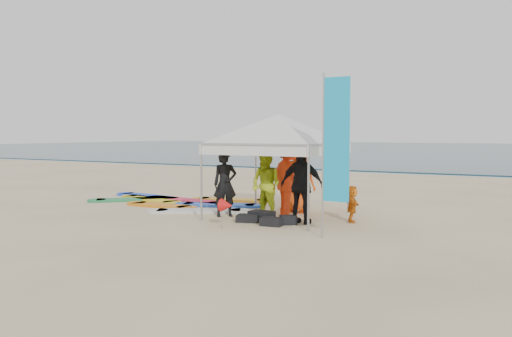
{
  "coord_description": "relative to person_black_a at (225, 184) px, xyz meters",
  "views": [
    {
      "loc": [
        6.01,
        -7.57,
        2.01
      ],
      "look_at": [
        0.55,
        2.6,
        1.2
      ],
      "focal_mm": 35.0,
      "sensor_mm": 36.0,
      "label": 1
    }
  ],
  "objects": [
    {
      "name": "ground",
      "position": [
        0.33,
        -2.64,
        -0.79
      ],
      "size": [
        120.0,
        120.0,
        0.0
      ],
      "primitive_type": "plane",
      "color": "beige",
      "rests_on": "ground"
    },
    {
      "name": "marker_pennant",
      "position": [
        0.86,
        -1.33,
        -0.29
      ],
      "size": [
        0.28,
        0.28,
        0.64
      ],
      "color": "#A5A5A8",
      "rests_on": "ground"
    },
    {
      "name": "surfboard_spread",
      "position": [
        -2.44,
        1.34,
        -0.75
      ],
      "size": [
        5.28,
        3.51,
        0.07
      ],
      "color": "yellow",
      "rests_on": "ground"
    },
    {
      "name": "person_orange_a",
      "position": [
        1.41,
        0.6,
        0.16
      ],
      "size": [
        1.41,
        1.31,
        1.9
      ],
      "primitive_type": "imported",
      "rotation": [
        0.0,
        0.0,
        2.48
      ],
      "color": "#FD3E16",
      "rests_on": "ground"
    },
    {
      "name": "person_black_a",
      "position": [
        0.0,
        0.0,
        0.0
      ],
      "size": [
        0.68,
        0.67,
        1.58
      ],
      "primitive_type": "imported",
      "rotation": [
        0.0,
        0.0,
        0.77
      ],
      "color": "black",
      "rests_on": "ground"
    },
    {
      "name": "ocean",
      "position": [
        0.33,
        57.36,
        -0.75
      ],
      "size": [
        160.0,
        84.0,
        0.08
      ],
      "primitive_type": "cube",
      "color": "#0C2633",
      "rests_on": "ground"
    },
    {
      "name": "person_seated",
      "position": [
        2.96,
        0.69,
        -0.37
      ],
      "size": [
        0.52,
        0.81,
        0.84
      ],
      "primitive_type": "imported",
      "rotation": [
        0.0,
        0.0,
        1.95
      ],
      "color": "orange",
      "rests_on": "ground"
    },
    {
      "name": "shoreline_foam",
      "position": [
        0.33,
        15.56,
        -0.79
      ],
      "size": [
        160.0,
        1.2,
        0.01
      ],
      "primitive_type": "cube",
      "color": "silver",
      "rests_on": "ground"
    },
    {
      "name": "person_orange_b",
      "position": [
        1.3,
        1.42,
        0.12
      ],
      "size": [
        0.92,
        0.63,
        1.81
      ],
      "primitive_type": "imported",
      "rotation": [
        0.0,
        0.0,
        3.08
      ],
      "color": "#EC5215",
      "rests_on": "ground"
    },
    {
      "name": "canopy_tent",
      "position": [
        1.15,
        0.58,
        1.68
      ],
      "size": [
        3.76,
        3.76,
        2.83
      ],
      "color": "#A5A5A8",
      "rests_on": "ground"
    },
    {
      "name": "person_yellow",
      "position": [
        1.08,
        0.07,
        0.02
      ],
      "size": [
        0.91,
        0.78,
        1.61
      ],
      "primitive_type": "imported",
      "rotation": [
        0.0,
        0.0,
        -0.25
      ],
      "color": "#AAC21B",
      "rests_on": "ground"
    },
    {
      "name": "gear_pile",
      "position": [
        1.21,
        -0.29,
        -0.69
      ],
      "size": [
        1.47,
        0.88,
        0.22
      ],
      "color": "black",
      "rests_on": "ground"
    },
    {
      "name": "feather_flag",
      "position": [
        3.2,
        -1.24,
        1.06
      ],
      "size": [
        0.54,
        0.04,
        3.16
      ],
      "color": "#A5A5A8",
      "rests_on": "ground"
    },
    {
      "name": "person_black_b",
      "position": [
        2.03,
        -0.04,
        0.08
      ],
      "size": [
        1.02,
        0.42,
        1.73
      ],
      "primitive_type": "imported",
      "rotation": [
        0.0,
        0.0,
        3.14
      ],
      "color": "black",
      "rests_on": "ground"
    }
  ]
}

